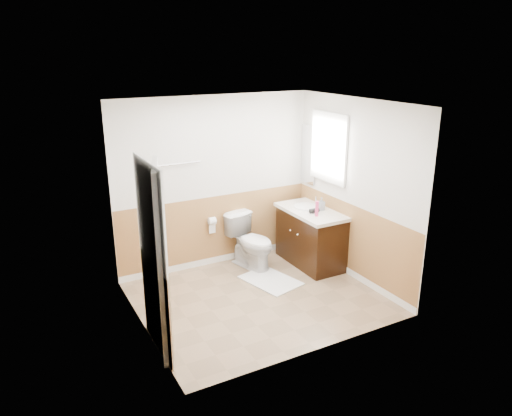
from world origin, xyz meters
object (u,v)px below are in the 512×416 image
toilet (251,242)px  vanity_cabinet (311,238)px  bath_mat (271,281)px  lotion_bottle (317,209)px  soap_dispenser (321,204)px

toilet → vanity_cabinet: (0.83, -0.32, 0.01)m
toilet → bath_mat: 0.69m
vanity_cabinet → lotion_bottle: 0.63m
vanity_cabinet → soap_dispenser: 0.56m
vanity_cabinet → lotion_bottle: (-0.10, -0.26, 0.56)m
lotion_bottle → soap_dispenser: (0.22, 0.20, -0.01)m
bath_mat → soap_dispenser: soap_dispenser is taller
bath_mat → soap_dispenser: size_ratio=4.20×
lotion_bottle → soap_dispenser: size_ratio=1.15×
toilet → vanity_cabinet: bearing=-35.3°
bath_mat → lotion_bottle: (0.73, -0.02, 0.95)m
bath_mat → vanity_cabinet: vanity_cabinet is taller
toilet → vanity_cabinet: size_ratio=0.72×
lotion_bottle → soap_dispenser: bearing=42.0°
toilet → bath_mat: size_ratio=0.99×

